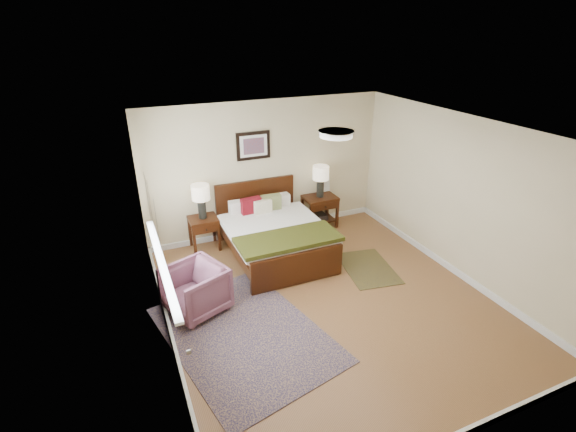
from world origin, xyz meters
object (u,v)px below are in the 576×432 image
(rug_persian, at_px, (244,334))
(lamp_right, at_px, (321,176))
(bed, at_px, (274,230))
(nightstand_left, at_px, (204,225))
(armchair, at_px, (195,290))
(lamp_left, at_px, (201,196))
(nightstand_right, at_px, (320,208))

(rug_persian, bearing_deg, lamp_right, 34.11)
(bed, bearing_deg, nightstand_left, 145.44)
(armchair, bearing_deg, nightstand_left, 141.60)
(bed, relative_size, nightstand_left, 3.34)
(nightstand_left, height_order, rug_persian, nightstand_left)
(lamp_left, bearing_deg, nightstand_right, -0.36)
(nightstand_left, bearing_deg, lamp_right, 0.52)
(nightstand_left, bearing_deg, rug_persian, -91.63)
(lamp_left, relative_size, lamp_right, 1.00)
(lamp_right, bearing_deg, nightstand_left, -179.48)
(nightstand_right, bearing_deg, armchair, -148.47)
(armchair, bearing_deg, rug_persian, 9.63)
(nightstand_left, xyz_separation_m, nightstand_right, (2.30, 0.01, -0.08))
(nightstand_left, xyz_separation_m, lamp_right, (2.30, 0.02, 0.58))
(lamp_right, bearing_deg, nightstand_right, -90.00)
(nightstand_left, height_order, armchair, armchair)
(bed, relative_size, rug_persian, 0.80)
(lamp_left, relative_size, armchair, 0.80)
(nightstand_right, distance_m, lamp_left, 2.38)
(lamp_left, bearing_deg, rug_persian, -91.61)
(armchair, bearing_deg, nightstand_right, 99.93)
(nightstand_right, distance_m, rug_persian, 3.44)
(nightstand_right, bearing_deg, rug_persian, -133.77)
(nightstand_left, distance_m, nightstand_right, 2.30)
(nightstand_right, relative_size, lamp_right, 1.03)
(nightstand_right, bearing_deg, nightstand_left, -179.85)
(nightstand_left, distance_m, rug_persian, 2.51)
(bed, relative_size, lamp_left, 3.23)
(bed, bearing_deg, lamp_left, 144.67)
(lamp_left, bearing_deg, bed, -35.33)
(nightstand_right, relative_size, rug_persian, 0.25)
(nightstand_left, bearing_deg, armchair, -106.80)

